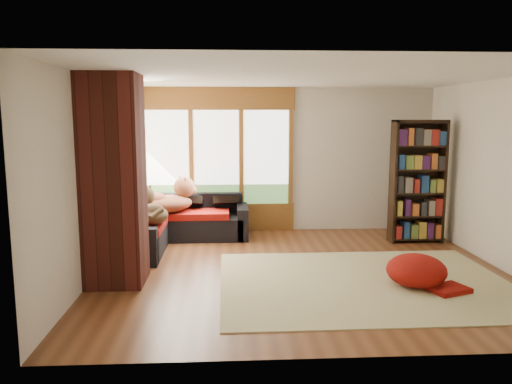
# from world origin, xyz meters

# --- Properties ---
(floor) EXTENTS (5.50, 5.50, 0.00)m
(floor) POSITION_xyz_m (0.00, 0.00, 0.00)
(floor) COLOR #593018
(floor) RESTS_ON ground
(ceiling) EXTENTS (5.50, 5.50, 0.00)m
(ceiling) POSITION_xyz_m (0.00, 0.00, 2.60)
(ceiling) COLOR white
(wall_back) EXTENTS (5.50, 0.04, 2.60)m
(wall_back) POSITION_xyz_m (0.00, 2.50, 1.30)
(wall_back) COLOR silver
(wall_back) RESTS_ON ground
(wall_front) EXTENTS (5.50, 0.04, 2.60)m
(wall_front) POSITION_xyz_m (0.00, -2.50, 1.30)
(wall_front) COLOR silver
(wall_front) RESTS_ON ground
(wall_left) EXTENTS (0.04, 5.00, 2.60)m
(wall_left) POSITION_xyz_m (-2.75, 0.00, 1.30)
(wall_left) COLOR silver
(wall_left) RESTS_ON ground
(wall_right) EXTENTS (0.04, 5.00, 2.60)m
(wall_right) POSITION_xyz_m (2.75, 0.00, 1.30)
(wall_right) COLOR silver
(wall_right) RESTS_ON ground
(windows_back) EXTENTS (2.82, 0.10, 1.90)m
(windows_back) POSITION_xyz_m (-1.20, 2.47, 1.35)
(windows_back) COLOR brown
(windows_back) RESTS_ON wall_back
(windows_left) EXTENTS (0.10, 2.62, 1.90)m
(windows_left) POSITION_xyz_m (-2.72, 1.20, 1.35)
(windows_left) COLOR brown
(windows_left) RESTS_ON wall_left
(roller_blind) EXTENTS (0.03, 0.72, 0.90)m
(roller_blind) POSITION_xyz_m (-2.69, 2.03, 1.75)
(roller_blind) COLOR #6C804D
(roller_blind) RESTS_ON wall_left
(brick_chimney) EXTENTS (0.70, 0.70, 2.60)m
(brick_chimney) POSITION_xyz_m (-2.40, -0.35, 1.30)
(brick_chimney) COLOR #471914
(brick_chimney) RESTS_ON ground
(sectional_sofa) EXTENTS (2.20, 2.20, 0.80)m
(sectional_sofa) POSITION_xyz_m (-1.95, 1.70, 0.30)
(sectional_sofa) COLOR black
(sectional_sofa) RESTS_ON ground
(area_rug) EXTENTS (3.67, 2.81, 0.01)m
(area_rug) POSITION_xyz_m (0.73, -0.55, 0.01)
(area_rug) COLOR #EEEAC2
(area_rug) RESTS_ON ground
(bookshelf) EXTENTS (0.87, 0.29, 2.03)m
(bookshelf) POSITION_xyz_m (2.14, 1.48, 1.02)
(bookshelf) COLOR black
(bookshelf) RESTS_ON ground
(pouf) EXTENTS (0.97, 0.97, 0.40)m
(pouf) POSITION_xyz_m (1.33, -0.70, 0.21)
(pouf) COLOR maroon
(pouf) RESTS_ON area_rug
(dog_tan) EXTENTS (1.05, 0.93, 0.51)m
(dog_tan) POSITION_xyz_m (-1.95, 1.77, 0.79)
(dog_tan) COLOR brown
(dog_tan) RESTS_ON sectional_sofa
(dog_brindle) EXTENTS (0.82, 0.97, 0.47)m
(dog_brindle) POSITION_xyz_m (-2.21, 0.97, 0.77)
(dog_brindle) COLOR #2E2218
(dog_brindle) RESTS_ON sectional_sofa
(throw_pillows) EXTENTS (1.98, 1.68, 0.45)m
(throw_pillows) POSITION_xyz_m (-1.92, 1.85, 0.76)
(throw_pillows) COLOR black
(throw_pillows) RESTS_ON sectional_sofa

